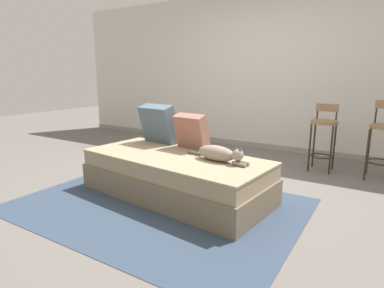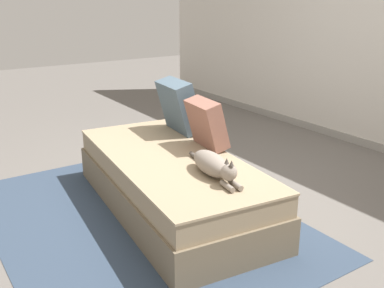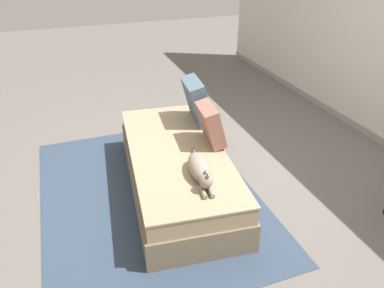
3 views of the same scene
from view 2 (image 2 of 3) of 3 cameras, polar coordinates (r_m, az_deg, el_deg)
name	(u,v)px [view 2 (image 2 of 3)]	position (r m, az deg, el deg)	size (l,w,h in m)	color
ground_plane	(212,196)	(3.83, 2.51, -6.66)	(16.00, 16.00, 0.00)	#66605B
wall_baseboard_trim	(373,145)	(5.32, 22.00, -0.17)	(8.00, 0.02, 0.09)	gray
area_rug	(138,218)	(3.50, -6.92, -9.26)	(2.72, 1.99, 0.01)	#334256
couch	(171,182)	(3.53, -2.71, -4.86)	(2.10, 1.10, 0.45)	#766750
throw_pillow_corner	(179,106)	(4.01, -1.66, 4.87)	(0.47, 0.32, 0.47)	#4C6070
throw_pillow_middle	(207,124)	(3.58, 1.88, 2.62)	(0.40, 0.27, 0.40)	#936051
cat	(213,165)	(3.06, 2.72, -2.66)	(0.74, 0.23, 0.19)	gray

